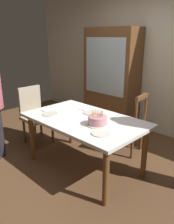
{
  "coord_description": "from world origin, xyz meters",
  "views": [
    {
      "loc": [
        2.01,
        -1.98,
        1.76
      ],
      "look_at": [
        0.05,
        0.0,
        0.82
      ],
      "focal_mm": 36.88,
      "sensor_mm": 36.0,
      "label": 1
    }
  ],
  "objects_px": {
    "chair_spindle_back": "(129,124)",
    "china_cabinet": "(111,78)",
    "birthday_cake": "(97,121)",
    "plate_near_celebrant": "(51,114)",
    "plate_far_side": "(91,113)",
    "dining_table": "(84,124)",
    "chair_upholstered": "(34,112)",
    "plate_near_guest": "(101,133)"
  },
  "relations": [
    {
      "from": "chair_spindle_back",
      "to": "china_cabinet",
      "type": "distance_m",
      "value": 1.33
    },
    {
      "from": "birthday_cake",
      "to": "plate_near_celebrant",
      "type": "relative_size",
      "value": 1.27
    },
    {
      "from": "plate_far_side",
      "to": "chair_spindle_back",
      "type": "distance_m",
      "value": 0.69
    },
    {
      "from": "chair_spindle_back",
      "to": "birthday_cake",
      "type": "bearing_deg",
      "value": -82.79
    },
    {
      "from": "dining_table",
      "to": "china_cabinet",
      "type": "height_order",
      "value": "china_cabinet"
    },
    {
      "from": "plate_far_side",
      "to": "chair_upholstered",
      "type": "xyz_separation_m",
      "value": [
        -1.11,
        -0.22,
        -0.2
      ]
    },
    {
      "from": "plate_near_guest",
      "to": "chair_upholstered",
      "type": "distance_m",
      "value": 1.7
    },
    {
      "from": "birthday_cake",
      "to": "chair_upholstered",
      "type": "bearing_deg",
      "value": 178.37
    },
    {
      "from": "birthday_cake",
      "to": "plate_near_guest",
      "type": "height_order",
      "value": "birthday_cake"
    },
    {
      "from": "chair_upholstered",
      "to": "plate_near_guest",
      "type": "bearing_deg",
      "value": -7.09
    },
    {
      "from": "china_cabinet",
      "to": "plate_far_side",
      "type": "bearing_deg",
      "value": -61.3
    },
    {
      "from": "plate_near_guest",
      "to": "china_cabinet",
      "type": "relative_size",
      "value": 0.12
    },
    {
      "from": "plate_near_celebrant",
      "to": "plate_near_guest",
      "type": "relative_size",
      "value": 1.0
    },
    {
      "from": "plate_near_celebrant",
      "to": "chair_spindle_back",
      "type": "xyz_separation_m",
      "value": [
        0.61,
        1.02,
        -0.27
      ]
    },
    {
      "from": "chair_upholstered",
      "to": "chair_spindle_back",
      "type": "bearing_deg",
      "value": 30.88
    },
    {
      "from": "chair_upholstered",
      "to": "china_cabinet",
      "type": "distance_m",
      "value": 1.66
    },
    {
      "from": "plate_far_side",
      "to": "china_cabinet",
      "type": "bearing_deg",
      "value": 118.7
    },
    {
      "from": "plate_near_celebrant",
      "to": "plate_far_side",
      "type": "xyz_separation_m",
      "value": [
        0.36,
        0.43,
        0.0
      ]
    },
    {
      "from": "dining_table",
      "to": "chair_upholstered",
      "type": "height_order",
      "value": "chair_upholstered"
    },
    {
      "from": "plate_near_celebrant",
      "to": "plate_far_side",
      "type": "height_order",
      "value": "same"
    },
    {
      "from": "birthday_cake",
      "to": "plate_near_celebrant",
      "type": "height_order",
      "value": "birthday_cake"
    },
    {
      "from": "plate_near_celebrant",
      "to": "plate_far_side",
      "type": "bearing_deg",
      "value": 50.08
    },
    {
      "from": "dining_table",
      "to": "china_cabinet",
      "type": "xyz_separation_m",
      "value": [
        -0.81,
        1.56,
        0.31
      ]
    },
    {
      "from": "dining_table",
      "to": "plate_far_side",
      "type": "relative_size",
      "value": 7.3
    },
    {
      "from": "plate_near_guest",
      "to": "chair_spindle_back",
      "type": "distance_m",
      "value": 1.1
    },
    {
      "from": "chair_upholstered",
      "to": "birthday_cake",
      "type": "bearing_deg",
      "value": -1.63
    },
    {
      "from": "dining_table",
      "to": "chair_spindle_back",
      "type": "distance_m",
      "value": 0.84
    },
    {
      "from": "chair_spindle_back",
      "to": "plate_far_side",
      "type": "bearing_deg",
      "value": -112.81
    },
    {
      "from": "dining_table",
      "to": "birthday_cake",
      "type": "relative_size",
      "value": 5.73
    },
    {
      "from": "plate_near_guest",
      "to": "china_cabinet",
      "type": "distance_m",
      "value": 2.21
    },
    {
      "from": "birthday_cake",
      "to": "plate_far_side",
      "type": "height_order",
      "value": "birthday_cake"
    },
    {
      "from": "plate_far_side",
      "to": "chair_upholstered",
      "type": "distance_m",
      "value": 1.15
    },
    {
      "from": "birthday_cake",
      "to": "chair_upholstered",
      "type": "height_order",
      "value": "chair_upholstered"
    },
    {
      "from": "dining_table",
      "to": "plate_near_guest",
      "type": "height_order",
      "value": "plate_near_guest"
    },
    {
      "from": "plate_near_guest",
      "to": "chair_spindle_back",
      "type": "relative_size",
      "value": 0.23
    },
    {
      "from": "dining_table",
      "to": "chair_spindle_back",
      "type": "height_order",
      "value": "chair_spindle_back"
    },
    {
      "from": "china_cabinet",
      "to": "chair_upholstered",
      "type": "bearing_deg",
      "value": -103.54
    },
    {
      "from": "plate_near_guest",
      "to": "chair_spindle_back",
      "type": "xyz_separation_m",
      "value": [
        -0.31,
        1.02,
        -0.27
      ]
    },
    {
      "from": "plate_near_guest",
      "to": "plate_near_celebrant",
      "type": "bearing_deg",
      "value": 180.0
    },
    {
      "from": "plate_near_guest",
      "to": "dining_table",
      "type": "bearing_deg",
      "value": 155.86
    },
    {
      "from": "plate_far_side",
      "to": "plate_near_guest",
      "type": "bearing_deg",
      "value": -37.54
    },
    {
      "from": "plate_far_side",
      "to": "birthday_cake",
      "type": "bearing_deg",
      "value": -36.7
    }
  ]
}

